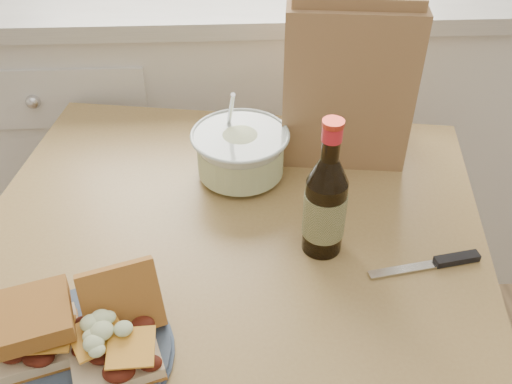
{
  "coord_description": "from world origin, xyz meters",
  "views": [
    {
      "loc": [
        -0.01,
        0.14,
        1.45
      ],
      "look_at": [
        0.02,
        0.9,
        0.84
      ],
      "focal_mm": 40.0,
      "sensor_mm": 36.0,
      "label": 1
    }
  ],
  "objects_px": {
    "plate": "(83,356)",
    "dining_table": "(227,292)",
    "beer_bottle": "(325,204)",
    "paper_bag": "(347,79)",
    "coleslaw_bowl": "(240,155)"
  },
  "relations": [
    {
      "from": "beer_bottle",
      "to": "paper_bag",
      "type": "distance_m",
      "value": 0.32
    },
    {
      "from": "dining_table",
      "to": "paper_bag",
      "type": "xyz_separation_m",
      "value": [
        0.25,
        0.3,
        0.27
      ]
    },
    {
      "from": "coleslaw_bowl",
      "to": "plate",
      "type": "bearing_deg",
      "value": -119.03
    },
    {
      "from": "dining_table",
      "to": "plate",
      "type": "bearing_deg",
      "value": -124.26
    },
    {
      "from": "dining_table",
      "to": "coleslaw_bowl",
      "type": "height_order",
      "value": "coleslaw_bowl"
    },
    {
      "from": "plate",
      "to": "beer_bottle",
      "type": "height_order",
      "value": "beer_bottle"
    },
    {
      "from": "beer_bottle",
      "to": "plate",
      "type": "bearing_deg",
      "value": -144.66
    },
    {
      "from": "dining_table",
      "to": "paper_bag",
      "type": "relative_size",
      "value": 3.21
    },
    {
      "from": "beer_bottle",
      "to": "paper_bag",
      "type": "height_order",
      "value": "paper_bag"
    },
    {
      "from": "dining_table",
      "to": "beer_bottle",
      "type": "bearing_deg",
      "value": 9.43
    },
    {
      "from": "dining_table",
      "to": "coleslaw_bowl",
      "type": "relative_size",
      "value": 5.44
    },
    {
      "from": "plate",
      "to": "dining_table",
      "type": "bearing_deg",
      "value": 46.29
    },
    {
      "from": "dining_table",
      "to": "plate",
      "type": "distance_m",
      "value": 0.32
    },
    {
      "from": "beer_bottle",
      "to": "paper_bag",
      "type": "xyz_separation_m",
      "value": [
        0.08,
        0.3,
        0.07
      ]
    },
    {
      "from": "plate",
      "to": "coleslaw_bowl",
      "type": "relative_size",
      "value": 1.3
    }
  ]
}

